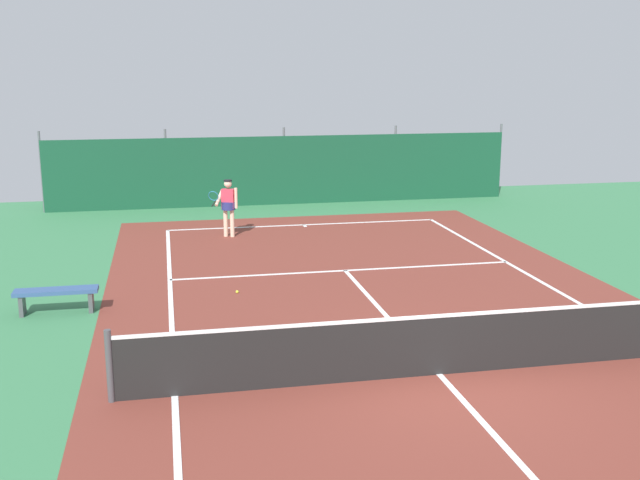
# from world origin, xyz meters

# --- Properties ---
(ground_plane) EXTENTS (36.00, 36.00, 0.00)m
(ground_plane) POSITION_xyz_m (0.00, 0.00, 0.00)
(ground_plane) COLOR #387A4C
(court_surface) EXTENTS (11.02, 26.60, 0.01)m
(court_surface) POSITION_xyz_m (0.00, 0.00, 0.00)
(court_surface) COLOR brown
(court_surface) RESTS_ON ground
(tennis_net) EXTENTS (10.12, 0.10, 1.10)m
(tennis_net) POSITION_xyz_m (0.00, 0.00, 0.51)
(tennis_net) COLOR black
(tennis_net) RESTS_ON ground
(back_fence) EXTENTS (16.30, 0.98, 2.70)m
(back_fence) POSITION_xyz_m (-0.00, 16.15, 0.67)
(back_fence) COLOR #14472D
(back_fence) RESTS_ON ground
(tennis_player) EXTENTS (0.85, 0.64, 1.64)m
(tennis_player) POSITION_xyz_m (-2.40, 10.73, 0.96)
(tennis_player) COLOR beige
(tennis_player) RESTS_ON ground
(tennis_ball_near_player) EXTENTS (0.07, 0.07, 0.07)m
(tennis_ball_near_player) POSITION_xyz_m (-2.70, 5.08, 0.03)
(tennis_ball_near_player) COLOR #CCDB33
(tennis_ball_near_player) RESTS_ON ground
(parked_car) EXTENTS (2.29, 4.34, 1.68)m
(parked_car) POSITION_xyz_m (3.63, 18.97, 0.84)
(parked_car) COLOR navy
(parked_car) RESTS_ON ground
(courtside_bench) EXTENTS (1.60, 0.40, 0.49)m
(courtside_bench) POSITION_xyz_m (-6.31, 4.45, 0.37)
(courtside_bench) COLOR #335184
(courtside_bench) RESTS_ON ground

